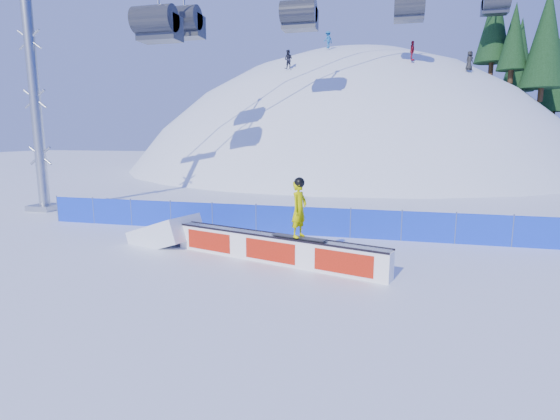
# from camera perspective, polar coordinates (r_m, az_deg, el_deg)

# --- Properties ---
(ground) EXTENTS (160.00, 160.00, 0.00)m
(ground) POSITION_cam_1_polar(r_m,az_deg,el_deg) (14.35, -4.60, -7.08)
(ground) COLOR white
(ground) RESTS_ON ground
(snow_hill) EXTENTS (64.00, 64.00, 64.00)m
(snow_hill) POSITION_cam_1_polar(r_m,az_deg,el_deg) (59.47, 8.91, -12.04)
(snow_hill) COLOR silver
(snow_hill) RESTS_ON ground
(safety_fence) EXTENTS (22.05, 0.05, 1.30)m
(safety_fence) POSITION_cam_1_polar(r_m,az_deg,el_deg) (18.39, -0.16, -1.29)
(safety_fence) COLOR #1234CA
(safety_fence) RESTS_ON ground
(rail_box) EXTENTS (7.68, 2.80, 0.94)m
(rail_box) POSITION_cam_1_polar(r_m,az_deg,el_deg) (14.40, -0.81, -5.06)
(rail_box) COLOR white
(rail_box) RESTS_ON ground
(snow_ramp) EXTENTS (3.00, 2.34, 1.64)m
(snow_ramp) POSITION_cam_1_polar(r_m,az_deg,el_deg) (17.52, -14.65, -4.22)
(snow_ramp) COLOR white
(snow_ramp) RESTS_ON ground
(snowboarder) EXTENTS (1.86, 0.85, 1.92)m
(snowboarder) POSITION_cam_1_polar(r_m,az_deg,el_deg) (13.64, 2.51, 0.21)
(snowboarder) COLOR black
(snowboarder) RESTS_ON rail_box
(distant_skiers) EXTENTS (16.81, 6.90, 4.58)m
(distant_skiers) POSITION_cam_1_polar(r_m,az_deg,el_deg) (43.93, 10.80, 19.75)
(distant_skiers) COLOR black
(distant_skiers) RESTS_ON ground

